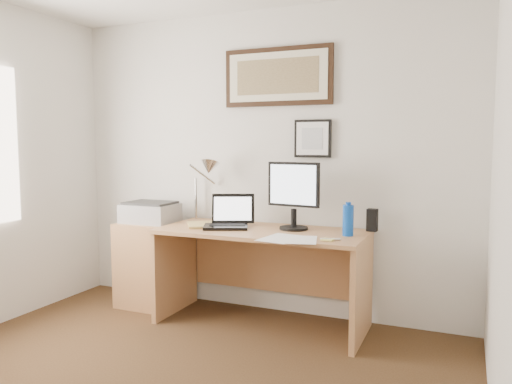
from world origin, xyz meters
The scene contains 17 objects.
wall_back centered at (0.00, 2.00, 1.25)m, with size 3.50×0.02×2.50m, color silver.
side_cabinet centered at (-0.92, 1.68, 0.36)m, with size 0.50×0.40×0.73m, color #AB7547.
water_bottle centered at (0.82, 1.64, 0.86)m, with size 0.08×0.08×0.22m, color #0D46B1.
bottle_cap centered at (0.82, 1.64, 0.98)m, with size 0.04×0.04×0.02m, color #0D46B1.
speaker centered at (0.95, 1.90, 0.84)m, with size 0.08×0.07×0.17m, color black.
paper_sheet_a centered at (0.41, 1.36, 0.75)m, with size 0.23×0.33×0.00m, color white.
paper_sheet_b centered at (0.56, 1.35, 0.75)m, with size 0.21×0.30×0.00m, color white.
sticky_pad centered at (0.73, 1.41, 0.76)m, with size 0.08×0.08×0.01m, color #E0D96A.
marker_pen centered at (0.75, 1.43, 0.76)m, with size 0.02×0.02×0.14m, color white.
book centered at (-0.45, 1.54, 0.76)m, with size 0.21×0.28×0.02m, color tan.
desk centered at (0.15, 1.72, 0.51)m, with size 1.60×0.70×0.75m.
laptop centered at (-0.13, 1.63, 0.81)m, with size 0.41×0.42×0.26m.
lcd_monitor centered at (0.38, 1.73, 1.04)m, with size 0.42×0.22×0.52m.
printer centered at (-0.92, 1.71, 0.82)m, with size 0.44×0.34×0.18m.
desk_lamp centered at (-0.41, 1.81, 1.19)m, with size 0.29×0.27×0.53m.
picture_large centered at (0.15, 1.97, 1.95)m, with size 0.92×0.04×0.47m.
picture_small centered at (0.45, 1.97, 1.45)m, with size 0.30×0.03×0.30m.
Camera 1 is at (1.59, -1.87, 1.41)m, focal length 35.00 mm.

